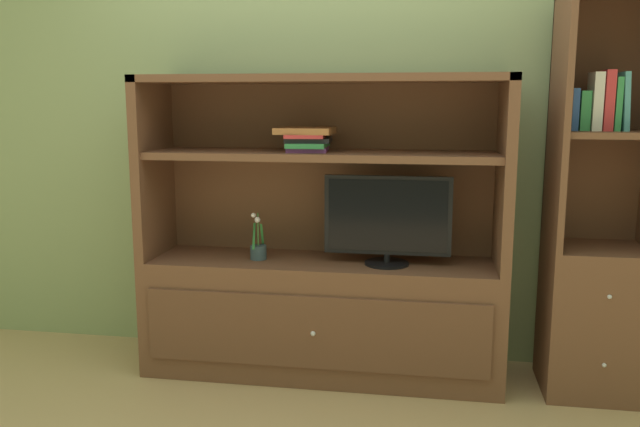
# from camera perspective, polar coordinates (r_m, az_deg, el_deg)

# --- Properties ---
(ground_plane) EXTENTS (8.00, 8.00, 0.00)m
(ground_plane) POSITION_cam_1_polar(r_m,az_deg,el_deg) (3.16, -1.09, -16.48)
(ground_plane) COLOR tan
(painted_rear_wall) EXTENTS (6.00, 0.10, 2.80)m
(painted_rear_wall) POSITION_cam_1_polar(r_m,az_deg,el_deg) (3.57, 1.07, 9.86)
(painted_rear_wall) COLOR #8C9E6B
(painted_rear_wall) RESTS_ON ground_plane
(media_console) EXTENTS (1.82, 0.50, 1.52)m
(media_console) POSITION_cam_1_polar(r_m,az_deg,el_deg) (3.36, 0.16, -6.07)
(media_console) COLOR brown
(media_console) RESTS_ON ground_plane
(tv_monitor) EXTENTS (0.62, 0.22, 0.44)m
(tv_monitor) POSITION_cam_1_polar(r_m,az_deg,el_deg) (3.20, 5.93, -0.53)
(tv_monitor) COLOR black
(tv_monitor) RESTS_ON media_console
(potted_plant) EXTENTS (0.08, 0.14, 0.24)m
(potted_plant) POSITION_cam_1_polar(r_m,az_deg,el_deg) (3.34, -5.43, -3.12)
(potted_plant) COLOR #384C56
(potted_plant) RESTS_ON media_console
(magazine_stack) EXTENTS (0.28, 0.32, 0.12)m
(magazine_stack) POSITION_cam_1_polar(r_m,az_deg,el_deg) (3.24, -1.14, 6.55)
(magazine_stack) COLOR purple
(magazine_stack) RESTS_ON media_console
(bookshelf_tall) EXTENTS (0.48, 0.43, 1.90)m
(bookshelf_tall) POSITION_cam_1_polar(r_m,az_deg,el_deg) (3.38, 23.18, -4.32)
(bookshelf_tall) COLOR brown
(bookshelf_tall) RESTS_ON ground_plane
(upright_book_row) EXTENTS (0.24, 0.16, 0.27)m
(upright_book_row) POSITION_cam_1_polar(r_m,az_deg,el_deg) (3.27, 23.35, 8.82)
(upright_book_row) COLOR #2D519E
(upright_book_row) RESTS_ON bookshelf_tall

